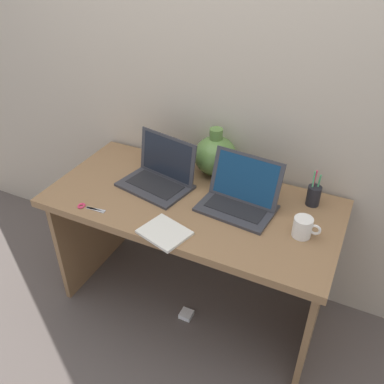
{
  "coord_description": "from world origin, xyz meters",
  "views": [
    {
      "loc": [
        0.72,
        -1.5,
        1.94
      ],
      "look_at": [
        0.0,
        0.0,
        0.8
      ],
      "focal_mm": 38.56,
      "sensor_mm": 36.0,
      "label": 1
    }
  ],
  "objects": [
    {
      "name": "scissors",
      "position": [
        -0.43,
        -0.28,
        0.75
      ],
      "size": [
        0.15,
        0.04,
        0.01
      ],
      "color": "#B7B7BC",
      "rests_on": "desk"
    },
    {
      "name": "coffee_mug",
      "position": [
        0.55,
        -0.03,
        0.79
      ],
      "size": [
        0.12,
        0.08,
        0.09
      ],
      "color": "white",
      "rests_on": "desk"
    },
    {
      "name": "laptop_right",
      "position": [
        0.23,
        0.06,
        0.81
      ],
      "size": [
        0.37,
        0.28,
        0.25
      ],
      "color": "#333338",
      "rests_on": "desk"
    },
    {
      "name": "laptop_left",
      "position": [
        -0.22,
        0.07,
        0.81
      ],
      "size": [
        0.4,
        0.32,
        0.25
      ],
      "color": "#333338",
      "rests_on": "desk"
    },
    {
      "name": "back_wall",
      "position": [
        0.0,
        0.39,
        1.2
      ],
      "size": [
        4.4,
        0.04,
        2.4
      ],
      "primitive_type": "cube",
      "color": "#BCAD99",
      "rests_on": "ground"
    },
    {
      "name": "desk",
      "position": [
        0.0,
        0.0,
        0.58
      ],
      "size": [
        1.45,
        0.7,
        0.75
      ],
      "color": "olive",
      "rests_on": "ground"
    },
    {
      "name": "power_brick",
      "position": [
        0.02,
        -0.11,
        0.01
      ],
      "size": [
        0.07,
        0.07,
        0.03
      ],
      "primitive_type": "cube",
      "color": "white",
      "rests_on": "ground"
    },
    {
      "name": "ground_plane",
      "position": [
        0.0,
        0.0,
        0.0
      ],
      "size": [
        6.0,
        6.0,
        0.0
      ],
      "primitive_type": "plane",
      "color": "#564C47"
    },
    {
      "name": "notebook_stack",
      "position": [
        0.0,
        -0.28,
        0.75
      ],
      "size": [
        0.24,
        0.22,
        0.01
      ],
      "primitive_type": "cube",
      "rotation": [
        0.0,
        0.0,
        -0.28
      ],
      "color": "silver",
      "rests_on": "desk"
    },
    {
      "name": "green_vase",
      "position": [
        0.0,
        0.29,
        0.86
      ],
      "size": [
        0.23,
        0.23,
        0.26
      ],
      "color": "#5B843D",
      "rests_on": "desk"
    },
    {
      "name": "pen_cup",
      "position": [
        0.54,
        0.23,
        0.8
      ],
      "size": [
        0.07,
        0.07,
        0.18
      ],
      "color": "black",
      "rests_on": "desk"
    }
  ]
}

